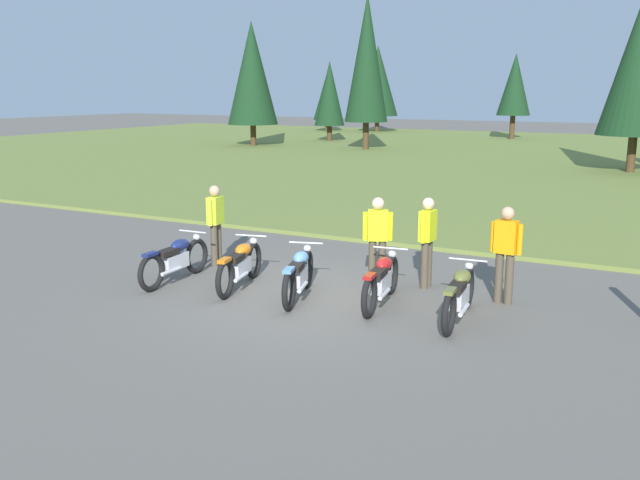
# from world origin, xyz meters

# --- Properties ---
(ground_plane) EXTENTS (140.00, 140.00, 0.00)m
(ground_plane) POSITION_xyz_m (0.00, 0.00, 0.00)
(ground_plane) COLOR #605B54
(grass_moorland) EXTENTS (80.00, 44.00, 0.10)m
(grass_moorland) POSITION_xyz_m (0.00, 26.38, 0.05)
(grass_moorland) COLOR olive
(grass_moorland) RESTS_ON ground
(forest_treeline) EXTENTS (45.95, 27.28, 8.93)m
(forest_treeline) POSITION_xyz_m (1.50, 30.22, 4.22)
(forest_treeline) COLOR #47331E
(forest_treeline) RESTS_ON ground
(motorcycle_navy) EXTENTS (0.62, 2.10, 0.88)m
(motorcycle_navy) POSITION_xyz_m (-2.61, -0.32, 0.44)
(motorcycle_navy) COLOR black
(motorcycle_navy) RESTS_ON ground
(motorcycle_orange) EXTENTS (0.74, 2.07, 0.88)m
(motorcycle_orange) POSITION_xyz_m (-1.29, -0.08, 0.44)
(motorcycle_orange) COLOR black
(motorcycle_orange) RESTS_ON ground
(motorcycle_sky_blue) EXTENTS (0.82, 2.04, 0.88)m
(motorcycle_sky_blue) POSITION_xyz_m (-0.03, -0.13, 0.44)
(motorcycle_sky_blue) COLOR black
(motorcycle_sky_blue) RESTS_ON ground
(motorcycle_red) EXTENTS (0.64, 2.09, 0.88)m
(motorcycle_red) POSITION_xyz_m (1.40, 0.17, 0.44)
(motorcycle_red) COLOR black
(motorcycle_red) RESTS_ON ground
(motorcycle_olive) EXTENTS (0.62, 2.10, 0.88)m
(motorcycle_olive) POSITION_xyz_m (2.80, -0.02, 0.44)
(motorcycle_olive) COLOR black
(motorcycle_olive) RESTS_ON ground
(rider_near_row_end) EXTENTS (0.24, 0.55, 1.67)m
(rider_near_row_end) POSITION_xyz_m (1.71, 1.55, 0.95)
(rider_near_row_end) COLOR #4C4233
(rider_near_row_end) RESTS_ON ground
(rider_checking_bike) EXTENTS (0.27, 0.54, 1.67)m
(rider_checking_bike) POSITION_xyz_m (-2.66, 1.05, 0.95)
(rider_checking_bike) COLOR #4C4233
(rider_checking_bike) RESTS_ON ground
(rider_in_hivis_vest) EXTENTS (0.50, 0.36, 1.67)m
(rider_in_hivis_vest) POSITION_xyz_m (0.90, 1.15, 0.95)
(rider_in_hivis_vest) COLOR #4C4233
(rider_in_hivis_vest) RESTS_ON ground
(rider_with_back_turned) EXTENTS (0.55, 0.26, 1.67)m
(rider_with_back_turned) POSITION_xyz_m (3.19, 1.24, 0.95)
(rider_with_back_turned) COLOR #4C4233
(rider_with_back_turned) RESTS_ON ground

